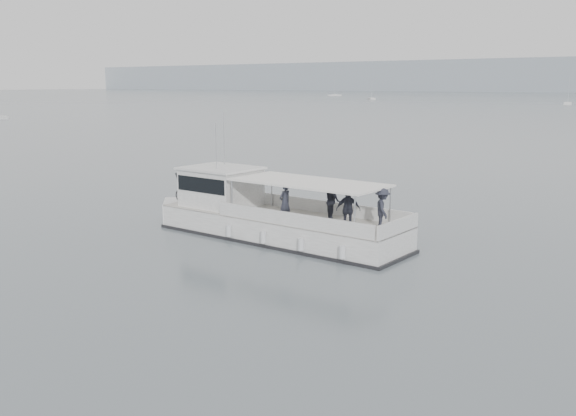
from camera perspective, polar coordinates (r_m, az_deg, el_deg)
The scene contains 3 objects.
ground at distance 34.16m, azimuth -0.20°, elevation -1.53°, with size 1400.00×1400.00×0.00m, color slate.
tour_boat at distance 31.69m, azimuth -2.55°, elevation -0.67°, with size 14.72×3.86×6.16m.
moored_fleet at distance 237.21m, azimuth 19.40°, elevation 8.71°, with size 337.07×355.87×9.76m.
Camera 1 is at (20.37, -26.40, 7.43)m, focal length 40.00 mm.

